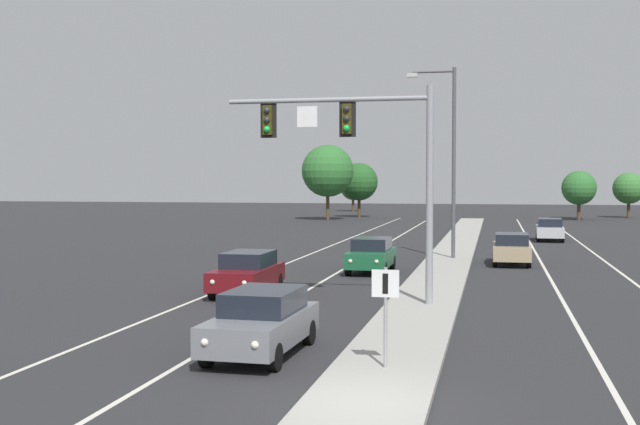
% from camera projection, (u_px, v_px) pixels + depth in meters
% --- Properties ---
extents(ground_plane, '(260.00, 260.00, 0.00)m').
position_uv_depth(ground_plane, '(363.00, 411.00, 14.74)').
color(ground_plane, '#28282B').
extents(median_island, '(2.40, 110.00, 0.15)m').
position_uv_depth(median_island, '(435.00, 284.00, 32.31)').
color(median_island, '#9E9B93').
rests_on(median_island, ground).
extents(lane_stripe_oncoming_center, '(0.14, 100.00, 0.01)m').
position_uv_depth(lane_stripe_oncoming_center, '(351.00, 265.00, 40.15)').
color(lane_stripe_oncoming_center, silver).
rests_on(lane_stripe_oncoming_center, ground).
extents(lane_stripe_receding_center, '(0.14, 100.00, 0.01)m').
position_uv_depth(lane_stripe_receding_center, '(545.00, 269.00, 38.14)').
color(lane_stripe_receding_center, silver).
rests_on(lane_stripe_receding_center, ground).
extents(edge_stripe_left, '(0.14, 100.00, 0.01)m').
position_uv_depth(edge_stripe_left, '(287.00, 263.00, 40.85)').
color(edge_stripe_left, silver).
rests_on(edge_stripe_left, ground).
extents(edge_stripe_right, '(0.14, 100.00, 0.01)m').
position_uv_depth(edge_stripe_right, '(618.00, 271.00, 37.44)').
color(edge_stripe_right, silver).
rests_on(edge_stripe_right, ground).
extents(overhead_signal_mast, '(7.01, 0.44, 7.20)m').
position_uv_depth(overhead_signal_mast, '(363.00, 148.00, 26.79)').
color(overhead_signal_mast, gray).
rests_on(overhead_signal_mast, median_island).
extents(median_sign_post, '(0.60, 0.10, 2.20)m').
position_uv_depth(median_sign_post, '(385.00, 302.00, 17.47)').
color(median_sign_post, gray).
rests_on(median_sign_post, median_island).
extents(street_lamp_median, '(2.58, 0.28, 10.00)m').
position_uv_depth(street_lamp_median, '(450.00, 151.00, 42.15)').
color(street_lamp_median, '#4C4C51').
rests_on(street_lamp_median, median_island).
extents(car_oncoming_grey, '(1.92, 4.51, 1.58)m').
position_uv_depth(car_oncoming_grey, '(262.00, 321.00, 19.46)').
color(car_oncoming_grey, slate).
rests_on(car_oncoming_grey, ground).
extents(car_oncoming_darkred, '(1.85, 4.48, 1.58)m').
position_uv_depth(car_oncoming_darkred, '(247.00, 272.00, 29.81)').
color(car_oncoming_darkred, '#5B0F14').
rests_on(car_oncoming_darkred, ground).
extents(car_oncoming_green, '(1.83, 4.47, 1.58)m').
position_uv_depth(car_oncoming_green, '(371.00, 254.00, 36.98)').
color(car_oncoming_green, '#195633').
rests_on(car_oncoming_green, ground).
extents(car_receding_tan, '(1.83, 4.48, 1.58)m').
position_uv_depth(car_receding_tan, '(511.00, 248.00, 40.32)').
color(car_receding_tan, tan).
rests_on(car_receding_tan, ground).
extents(car_receding_silver, '(1.93, 4.51, 1.58)m').
position_uv_depth(car_receding_silver, '(550.00, 229.00, 56.00)').
color(car_receding_silver, '#B7B7BC').
rests_on(car_receding_silver, ground).
extents(tree_far_left_a, '(3.44, 3.44, 4.97)m').
position_uv_depth(tree_far_left_a, '(353.00, 188.00, 108.89)').
color(tree_far_left_a, '#4C3823').
rests_on(tree_far_left_a, ground).
extents(tree_far_right_b, '(3.44, 3.44, 4.98)m').
position_uv_depth(tree_far_right_b, '(579.00, 189.00, 87.68)').
color(tree_far_right_b, '#4C3823').
rests_on(tree_far_right_b, ground).
extents(tree_far_left_c, '(4.29, 4.29, 6.21)m').
position_uv_depth(tree_far_left_c, '(359.00, 182.00, 91.37)').
color(tree_far_left_c, '#4C3823').
rests_on(tree_far_left_c, ground).
extents(tree_far_left_b, '(5.53, 5.53, 8.00)m').
position_uv_depth(tree_far_left_b, '(328.00, 171.00, 84.78)').
color(tree_far_left_b, '#4C3823').
rests_on(tree_far_left_b, ground).
extents(tree_far_right_a, '(3.63, 3.63, 5.26)m').
position_uv_depth(tree_far_right_a, '(579.00, 188.00, 84.74)').
color(tree_far_right_a, '#4C3823').
rests_on(tree_far_right_a, ground).
extents(tree_far_right_c, '(3.54, 3.54, 5.12)m').
position_uv_depth(tree_far_right_c, '(629.00, 188.00, 89.81)').
color(tree_far_right_c, '#4C3823').
rests_on(tree_far_right_c, ground).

